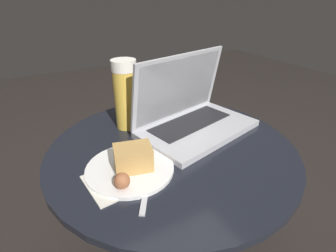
# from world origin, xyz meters

# --- Properties ---
(table) EXTENTS (0.69, 0.69, 0.54)m
(table) POSITION_xyz_m (0.00, 0.00, 0.42)
(table) COLOR black
(table) RESTS_ON ground_plane
(napkin) EXTENTS (0.19, 0.14, 0.00)m
(napkin) POSITION_xyz_m (-0.17, -0.07, 0.54)
(napkin) COLOR silver
(napkin) RESTS_ON table
(laptop) EXTENTS (0.39, 0.29, 0.23)m
(laptop) POSITION_xyz_m (0.11, 0.07, 0.59)
(laptop) COLOR #B2B2B7
(laptop) RESTS_ON table
(beer_glass) EXTENTS (0.07, 0.07, 0.21)m
(beer_glass) POSITION_xyz_m (-0.06, 0.17, 0.65)
(beer_glass) COLOR gold
(beer_glass) RESTS_ON table
(snack_plate) EXTENTS (0.22, 0.22, 0.07)m
(snack_plate) POSITION_xyz_m (-0.14, -0.05, 0.56)
(snack_plate) COLOR white
(snack_plate) RESTS_ON table
(fork) EXTENTS (0.11, 0.17, 0.00)m
(fork) POSITION_xyz_m (-0.12, -0.11, 0.54)
(fork) COLOR silver
(fork) RESTS_ON table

